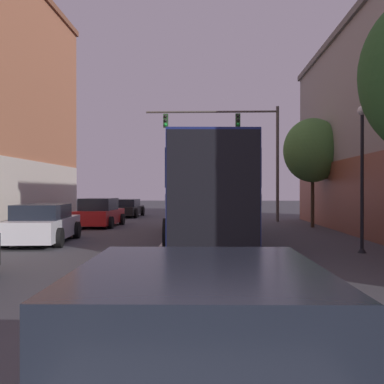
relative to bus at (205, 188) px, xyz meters
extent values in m
cube|color=silver|center=(-1.44, -1.65, -1.95)|extent=(0.14, 42.36, 0.01)
cube|color=beige|center=(-7.99, 0.60, -0.35)|extent=(0.24, 18.52, 3.20)
cube|color=#995138|center=(6.11, 0.77, -0.35)|extent=(0.24, 22.39, 3.20)
cube|color=navy|center=(0.00, 0.02, -0.10)|extent=(2.99, 11.24, 3.26)
cube|color=black|center=(0.00, 0.02, 0.49)|extent=(3.02, 11.02, 1.04)
cube|color=beige|center=(0.00, 0.02, -0.36)|extent=(3.02, 11.13, 0.33)
cube|color=black|center=(0.26, -5.52, -0.10)|extent=(2.42, 0.17, 3.13)
cylinder|color=black|center=(-1.42, 3.41, -1.45)|extent=(0.35, 1.01, 1.00)
cylinder|color=black|center=(1.10, 3.53, -1.45)|extent=(0.35, 1.01, 1.00)
cylinder|color=black|center=(-1.10, -3.49, -1.45)|extent=(0.35, 1.01, 1.00)
cylinder|color=black|center=(1.42, -3.37, -1.45)|extent=(0.35, 1.01, 1.00)
cube|color=black|center=(0.08, -14.12, -0.90)|extent=(1.63, 2.04, 0.59)
cylinder|color=black|center=(-0.84, -13.18, -1.63)|extent=(0.23, 0.65, 0.64)
cylinder|color=black|center=(0.95, -13.14, -1.63)|extent=(0.23, 0.65, 0.64)
cube|color=silver|center=(-5.67, -1.45, -1.43)|extent=(2.08, 4.75, 0.69)
cube|color=black|center=(-5.65, -1.68, -0.84)|extent=(1.74, 2.53, 0.50)
cylinder|color=black|center=(-6.66, -0.11, -1.63)|extent=(0.28, 0.66, 0.64)
cylinder|color=black|center=(-4.95, 0.05, -1.63)|extent=(0.28, 0.66, 0.64)
cylinder|color=black|center=(-6.39, -2.96, -1.63)|extent=(0.28, 0.66, 0.64)
cylinder|color=black|center=(-4.69, -2.80, -1.63)|extent=(0.28, 0.66, 0.64)
cube|color=red|center=(-5.41, 5.58, -1.45)|extent=(1.79, 4.08, 0.69)
cube|color=black|center=(-5.41, 5.38, -0.81)|extent=(1.60, 2.14, 0.60)
cylinder|color=black|center=(-6.24, 6.86, -1.66)|extent=(0.24, 0.60, 0.59)
cylinder|color=black|center=(-4.50, 6.81, -1.66)|extent=(0.24, 0.60, 0.59)
cylinder|color=black|center=(-6.31, 4.36, -1.66)|extent=(0.24, 0.60, 0.59)
cylinder|color=black|center=(-4.57, 4.31, -1.66)|extent=(0.24, 0.60, 0.59)
cube|color=black|center=(-5.60, 14.13, -1.50)|extent=(1.78, 4.70, 0.55)
cube|color=black|center=(-5.60, 13.89, -0.97)|extent=(1.62, 2.45, 0.50)
cylinder|color=black|center=(-6.49, 15.59, -1.63)|extent=(0.23, 0.66, 0.65)
cylinder|color=black|center=(-4.69, 15.57, -1.63)|extent=(0.23, 0.66, 0.65)
cylinder|color=black|center=(-6.52, 12.69, -1.63)|extent=(0.23, 0.66, 0.65)
cylinder|color=black|center=(-4.72, 12.67, -1.63)|extent=(0.23, 0.66, 0.65)
cylinder|color=#514C47|center=(4.20, 9.53, 1.45)|extent=(0.18, 0.18, 6.80)
cylinder|color=#514C47|center=(0.31, 9.53, 4.55)|extent=(7.78, 0.12, 0.12)
cube|color=#234723|center=(1.87, 9.53, 4.03)|extent=(0.28, 0.24, 0.80)
sphere|color=black|center=(1.87, 9.38, 4.28)|extent=(0.18, 0.18, 0.18)
sphere|color=black|center=(1.87, 9.38, 4.03)|extent=(0.18, 0.18, 0.18)
sphere|color=green|center=(1.87, 9.38, 3.78)|extent=(0.18, 0.18, 0.18)
cube|color=#234723|center=(-2.41, 9.53, 4.03)|extent=(0.28, 0.24, 0.80)
sphere|color=black|center=(-2.41, 9.38, 4.28)|extent=(0.18, 0.18, 0.18)
sphere|color=black|center=(-2.41, 9.38, 4.03)|extent=(0.18, 0.18, 0.18)
sphere|color=green|center=(-2.41, 9.38, 3.78)|extent=(0.18, 0.18, 0.18)
cone|color=black|center=(4.67, -3.66, -1.85)|extent=(0.26, 0.26, 0.20)
cylinder|color=black|center=(4.67, -3.66, 0.10)|extent=(0.10, 0.10, 4.10)
sphere|color=white|center=(4.67, -3.66, 2.25)|extent=(0.29, 0.29, 0.29)
cylinder|color=#3D2D1E|center=(5.33, 5.52, -0.65)|extent=(0.17, 0.17, 2.61)
ellipsoid|color=#4C843D|center=(5.33, 5.52, 1.89)|extent=(2.90, 2.61, 3.20)
camera|label=1|loc=(0.13, -17.07, -0.10)|focal=42.00mm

